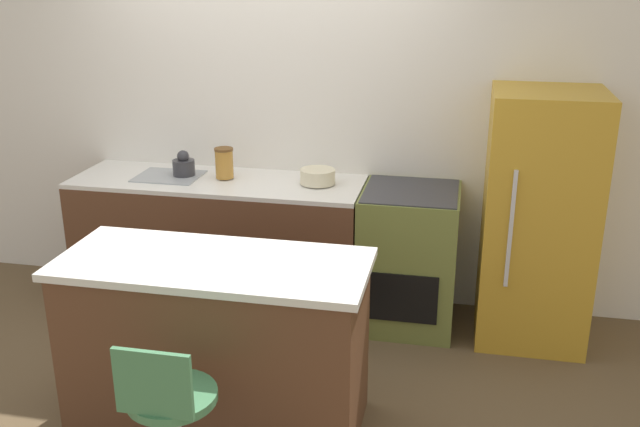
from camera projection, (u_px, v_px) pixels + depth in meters
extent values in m
plane|color=brown|center=(249.00, 329.00, 4.83)|extent=(14.00, 14.00, 0.00)
cube|color=white|center=(272.00, 119.00, 5.05)|extent=(8.00, 0.06, 2.60)
cube|color=brown|center=(220.00, 245.00, 5.06)|extent=(2.01, 0.66, 0.91)
cube|color=white|center=(217.00, 182.00, 4.90)|extent=(2.01, 0.66, 0.03)
cube|color=#9EA3A8|center=(169.00, 176.00, 4.96)|extent=(0.44, 0.36, 0.01)
cube|color=brown|center=(217.00, 346.00, 3.73)|extent=(1.52, 0.64, 0.90)
cube|color=white|center=(213.00, 264.00, 3.58)|extent=(1.58, 0.68, 0.04)
cube|color=olive|center=(408.00, 258.00, 4.80)|extent=(0.63, 0.66, 0.94)
cube|color=black|center=(403.00, 298.00, 4.54)|extent=(0.44, 0.01, 0.33)
cube|color=#333338|center=(411.00, 191.00, 4.64)|extent=(0.60, 0.62, 0.01)
cube|color=gold|center=(538.00, 219.00, 4.52)|extent=(0.68, 0.67, 1.63)
cube|color=silver|center=(511.00, 230.00, 4.22)|extent=(0.02, 0.02, 0.73)
cylinder|color=#478456|center=(172.00, 396.00, 3.11)|extent=(0.40, 0.40, 0.04)
cube|color=#478456|center=(153.00, 384.00, 2.90)|extent=(0.34, 0.02, 0.30)
cylinder|color=#333338|center=(184.00, 168.00, 4.96)|extent=(0.15, 0.15, 0.11)
sphere|color=#333338|center=(183.00, 156.00, 4.93)|extent=(0.08, 0.08, 0.08)
cylinder|color=beige|center=(318.00, 176.00, 4.77)|extent=(0.23, 0.23, 0.10)
cylinder|color=#B77F33|center=(224.00, 164.00, 4.88)|extent=(0.12, 0.12, 0.19)
cylinder|color=brown|center=(224.00, 149.00, 4.85)|extent=(0.13, 0.13, 0.02)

